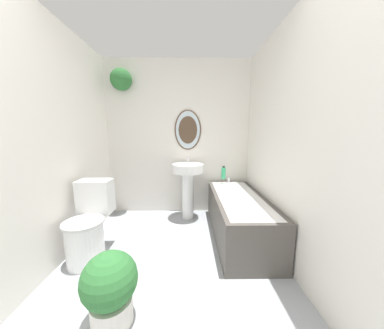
{
  "coord_description": "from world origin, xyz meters",
  "views": [
    {
      "loc": [
        0.18,
        -0.43,
        1.29
      ],
      "look_at": [
        0.2,
        1.64,
        0.95
      ],
      "focal_mm": 18.0,
      "sensor_mm": 36.0,
      "label": 1
    }
  ],
  "objects": [
    {
      "name": "wall_left",
      "position": [
        -1.14,
        1.32,
        1.2
      ],
      "size": [
        0.06,
        2.77,
        2.4
      ],
      "color": "silver",
      "rests_on": "ground_plane"
    },
    {
      "name": "shampoo_bottle",
      "position": [
        0.7,
        2.46,
        0.68
      ],
      "size": [
        0.07,
        0.07,
        0.2
      ],
      "color": "#38B275",
      "rests_on": "bathtub"
    },
    {
      "name": "potted_plant",
      "position": [
        -0.36,
        0.71,
        0.28
      ],
      "size": [
        0.37,
        0.37,
        0.51
      ],
      "color": "silver",
      "rests_on": "ground_plane"
    },
    {
      "name": "bathtub",
      "position": [
        0.79,
        1.85,
        0.27
      ],
      "size": [
        0.61,
        1.5,
        0.59
      ],
      "color": "#4C4742",
      "rests_on": "ground_plane"
    },
    {
      "name": "pedestal_sink",
      "position": [
        0.15,
        2.38,
        0.59
      ],
      "size": [
        0.47,
        0.47,
        0.94
      ],
      "color": "white",
      "rests_on": "ground_plane"
    },
    {
      "name": "wall_back",
      "position": [
        -0.07,
        2.67,
        1.27
      ],
      "size": [
        2.34,
        0.31,
        2.4
      ],
      "color": "silver",
      "rests_on": "ground_plane"
    },
    {
      "name": "wall_right",
      "position": [
        1.14,
        1.32,
        1.2
      ],
      "size": [
        0.06,
        2.77,
        2.4
      ],
      "color": "silver",
      "rests_on": "ground_plane"
    },
    {
      "name": "toilet",
      "position": [
        -0.86,
        1.44,
        0.35
      ],
      "size": [
        0.38,
        0.58,
        0.78
      ],
      "color": "white",
      "rests_on": "ground_plane"
    }
  ]
}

